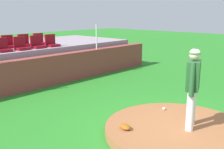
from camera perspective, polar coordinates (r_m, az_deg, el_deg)
ground_plane at (r=6.50m, az=13.51°, el=-12.08°), size 60.00×60.00×0.00m
pitchers_mound at (r=6.46m, az=13.55°, el=-11.34°), size 3.30×3.30×0.18m
pitcher at (r=6.14m, az=16.66°, el=-1.53°), size 0.76×0.43×1.81m
baseball at (r=7.36m, az=10.86°, el=-7.05°), size 0.07×0.07×0.07m
fielding_glove at (r=6.11m, az=2.83°, el=-10.95°), size 0.28×0.35×0.11m
brick_barrier at (r=10.21m, az=-15.66°, el=0.34°), size 12.39×0.40×1.13m
fence_post_right at (r=11.94m, az=-3.27°, el=7.95°), size 0.06×0.06×1.08m
bleacher_platform at (r=12.38m, az=-21.94°, el=2.48°), size 11.56×4.22×1.32m
stadium_chair_1 at (r=10.56m, az=-22.02°, el=5.31°), size 0.48×0.44×0.50m
stadium_chair_2 at (r=10.86m, az=-18.57°, el=5.77°), size 0.48×0.44×0.50m
stadium_chair_3 at (r=11.21m, az=-15.43°, el=6.18°), size 0.48×0.44×0.50m
stadium_chair_4 at (r=11.60m, az=-12.60°, el=6.55°), size 0.48×0.44×0.50m
stadium_chair_7 at (r=11.68m, az=-20.92°, el=6.05°), size 0.48×0.44×0.50m
stadium_chair_8 at (r=11.98m, az=-17.89°, el=6.43°), size 0.48×0.44×0.50m
stadium_chair_9 at (r=12.34m, az=-14.99°, el=6.79°), size 0.48×0.44×0.50m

